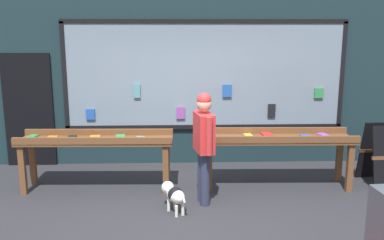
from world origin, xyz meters
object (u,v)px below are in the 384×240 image
display_table_right (277,143)px  person_browsing (204,140)px  small_dog (174,194)px  sandwich_board_sign (382,154)px  display_table_left (96,144)px

display_table_right → person_browsing: size_ratio=1.47×
small_dog → display_table_right: bearing=-89.3°
small_dog → sandwich_board_sign: (3.40, 1.01, 0.25)m
display_table_left → display_table_right: size_ratio=1.00×
display_table_right → person_browsing: 1.40m
person_browsing → small_dog: 0.87m
display_table_right → small_dog: bearing=-150.3°
display_table_left → small_dog: bearing=-37.4°
small_dog → sandwich_board_sign: sandwich_board_sign is taller
display_table_left → display_table_right: 2.89m
small_dog → sandwich_board_sign: 3.56m
display_table_right → display_table_left: bearing=180.0°
display_table_right → sandwich_board_sign: size_ratio=2.39×
display_table_right → small_dog: size_ratio=4.54×
display_table_right → sandwich_board_sign: (1.75, 0.06, -0.22)m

